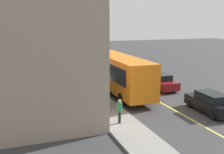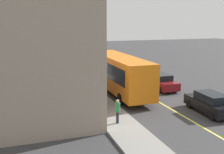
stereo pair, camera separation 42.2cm
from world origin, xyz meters
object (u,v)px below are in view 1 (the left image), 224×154
object	(u,v)px
car_maroon	(160,82)
car_black	(211,103)
traffic_light	(103,73)
pedestrian_by_curb	(120,109)
bus	(119,72)

from	to	relation	value
car_maroon	car_black	bearing A→B (deg)	179.64
traffic_light	car_maroon	size ratio (longest dim) A/B	0.74
car_maroon	pedestrian_by_curb	bearing A→B (deg)	136.23
traffic_light	pedestrian_by_curb	size ratio (longest dim) A/B	1.99
car_black	pedestrian_by_curb	size ratio (longest dim) A/B	2.73
pedestrian_by_curb	car_maroon	bearing A→B (deg)	-43.77
car_maroon	pedestrian_by_curb	size ratio (longest dim) A/B	2.68
bus	traffic_light	bearing A→B (deg)	138.20
traffic_light	car_maroon	xyz separation A→B (m)	(2.76, -6.85, -1.79)
traffic_light	pedestrian_by_curb	world-z (taller)	traffic_light
bus	pedestrian_by_curb	distance (m)	8.15
bus	car_maroon	distance (m)	4.66
bus	car_black	distance (m)	8.76
traffic_light	pedestrian_by_curb	distance (m)	5.17
bus	car_black	world-z (taller)	bus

